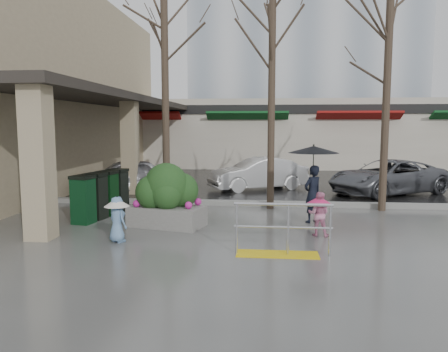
% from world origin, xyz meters
% --- Properties ---
extents(ground, '(120.00, 120.00, 0.00)m').
position_xyz_m(ground, '(0.00, 0.00, 0.00)').
color(ground, '#51514F').
rests_on(ground, ground).
extents(street_asphalt, '(120.00, 36.00, 0.01)m').
position_xyz_m(street_asphalt, '(0.00, 22.00, 0.01)').
color(street_asphalt, black).
rests_on(street_asphalt, ground).
extents(curb, '(120.00, 0.30, 0.15)m').
position_xyz_m(curb, '(0.00, 4.00, 0.07)').
color(curb, gray).
rests_on(curb, ground).
extents(near_building, '(6.00, 18.00, 8.00)m').
position_xyz_m(near_building, '(-9.00, 8.00, 4.00)').
color(near_building, tan).
rests_on(near_building, ground).
extents(canopy_slab, '(2.80, 18.00, 0.25)m').
position_xyz_m(canopy_slab, '(-4.80, 8.00, 3.62)').
color(canopy_slab, '#2D2823').
rests_on(canopy_slab, pillar_front).
extents(pillar_front, '(0.55, 0.55, 3.50)m').
position_xyz_m(pillar_front, '(-3.90, -0.50, 1.75)').
color(pillar_front, tan).
rests_on(pillar_front, ground).
extents(pillar_back, '(0.55, 0.55, 3.50)m').
position_xyz_m(pillar_back, '(-3.90, 6.00, 1.75)').
color(pillar_back, tan).
rests_on(pillar_back, ground).
extents(storefront_row, '(34.00, 6.74, 4.00)m').
position_xyz_m(storefront_row, '(2.00, 17.97, 2.01)').
color(storefront_row, beige).
rests_on(storefront_row, ground).
extents(office_tower, '(18.00, 12.00, 25.00)m').
position_xyz_m(office_tower, '(4.00, 30.00, 12.50)').
color(office_tower, '#8C99A8').
rests_on(office_tower, ground).
extents(handrail, '(1.90, 0.50, 1.03)m').
position_xyz_m(handrail, '(1.36, -1.20, 0.38)').
color(handrail, yellow).
rests_on(handrail, ground).
extents(tree_west, '(3.20, 3.20, 6.80)m').
position_xyz_m(tree_west, '(-2.00, 3.60, 5.08)').
color(tree_west, '#382B21').
rests_on(tree_west, ground).
extents(tree_midwest, '(3.20, 3.20, 7.00)m').
position_xyz_m(tree_midwest, '(1.20, 3.60, 5.23)').
color(tree_midwest, '#382B21').
rests_on(tree_midwest, ground).
extents(tree_mideast, '(3.20, 3.20, 6.50)m').
position_xyz_m(tree_mideast, '(4.50, 3.60, 4.86)').
color(tree_mideast, '#382B21').
rests_on(tree_mideast, ground).
extents(woman, '(1.31, 1.31, 2.04)m').
position_xyz_m(woman, '(2.27, 1.77, 1.34)').
color(woman, black).
rests_on(woman, ground).
extents(child_pink, '(0.59, 0.59, 1.02)m').
position_xyz_m(child_pink, '(2.27, 0.38, 0.59)').
color(child_pink, pink).
rests_on(child_pink, ground).
extents(child_blue, '(0.58, 0.55, 1.01)m').
position_xyz_m(child_blue, '(-2.13, -0.58, 0.60)').
color(child_blue, '#6C95C1').
rests_on(child_blue, ground).
extents(planter, '(2.00, 1.35, 1.59)m').
position_xyz_m(planter, '(-1.39, 1.00, 0.76)').
color(planter, gray).
rests_on(planter, ground).
extents(news_boxes, '(0.91, 2.29, 1.25)m').
position_xyz_m(news_boxes, '(-3.44, 1.92, 0.62)').
color(news_boxes, '#0D3C1C').
rests_on(news_boxes, ground).
extents(car_a, '(3.98, 2.91, 1.26)m').
position_xyz_m(car_a, '(-4.25, 6.27, 0.63)').
color(car_a, '#B1B0B5').
rests_on(car_a, ground).
extents(car_b, '(4.02, 2.86, 1.26)m').
position_xyz_m(car_b, '(0.76, 7.49, 0.63)').
color(car_b, silver).
rests_on(car_b, ground).
extents(car_c, '(4.97, 4.09, 1.26)m').
position_xyz_m(car_c, '(5.50, 6.84, 0.63)').
color(car_c, slate).
rests_on(car_c, ground).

